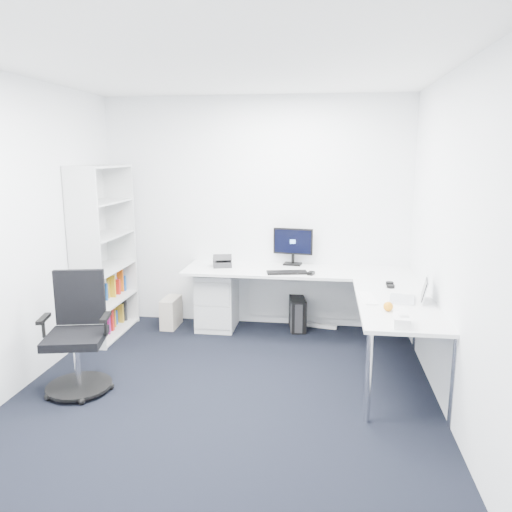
# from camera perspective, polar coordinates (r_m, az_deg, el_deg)

# --- Properties ---
(ground) EXTENTS (4.20, 4.20, 0.00)m
(ground) POSITION_cam_1_polar(r_m,az_deg,el_deg) (4.33, -4.02, -16.55)
(ground) COLOR black
(ceiling) EXTENTS (4.20, 4.20, 0.00)m
(ceiling) POSITION_cam_1_polar(r_m,az_deg,el_deg) (3.88, -4.63, 21.34)
(ceiling) COLOR white
(wall_back) EXTENTS (3.60, 0.02, 2.70)m
(wall_back) POSITION_cam_1_polar(r_m,az_deg,el_deg) (5.93, -0.06, 4.91)
(wall_back) COLOR white
(wall_back) RESTS_ON ground
(wall_front) EXTENTS (3.60, 0.02, 2.70)m
(wall_front) POSITION_cam_1_polar(r_m,az_deg,el_deg) (1.95, -17.47, -9.76)
(wall_front) COLOR white
(wall_front) RESTS_ON ground
(wall_left) EXTENTS (0.02, 4.20, 2.70)m
(wall_left) POSITION_cam_1_polar(r_m,az_deg,el_deg) (4.61, -26.78, 1.71)
(wall_left) COLOR white
(wall_left) RESTS_ON ground
(wall_right) EXTENTS (0.02, 4.20, 2.70)m
(wall_right) POSITION_cam_1_polar(r_m,az_deg,el_deg) (3.93, 22.34, 0.57)
(wall_right) COLOR white
(wall_right) RESTS_ON ground
(l_desk) EXTENTS (2.61, 1.46, 0.76)m
(l_desk) POSITION_cam_1_polar(r_m,az_deg,el_deg) (5.40, 4.74, -6.34)
(l_desk) COLOR silver
(l_desk) RESTS_ON ground
(drawer_pedestal) EXTENTS (0.44, 0.55, 0.67)m
(drawer_pedestal) POSITION_cam_1_polar(r_m,az_deg,el_deg) (5.98, -4.44, -5.01)
(drawer_pedestal) COLOR silver
(drawer_pedestal) RESTS_ON ground
(bookshelf) EXTENTS (0.37, 0.96, 1.93)m
(bookshelf) POSITION_cam_1_polar(r_m,az_deg,el_deg) (5.83, -17.00, 0.42)
(bookshelf) COLOR silver
(bookshelf) RESTS_ON ground
(task_chair) EXTENTS (0.69, 0.69, 1.04)m
(task_chair) POSITION_cam_1_polar(r_m,az_deg,el_deg) (4.60, -19.96, -8.47)
(task_chair) COLOR black
(task_chair) RESTS_ON ground
(black_pc_tower) EXTENTS (0.23, 0.41, 0.38)m
(black_pc_tower) POSITION_cam_1_polar(r_m,az_deg,el_deg) (5.95, 4.76, -6.57)
(black_pc_tower) COLOR black
(black_pc_tower) RESTS_ON ground
(beige_pc_tower) EXTENTS (0.18, 0.38, 0.35)m
(beige_pc_tower) POSITION_cam_1_polar(r_m,az_deg,el_deg) (6.10, -9.67, -6.36)
(beige_pc_tower) COLOR #BFB4A3
(beige_pc_tower) RESTS_ON ground
(power_strip) EXTENTS (0.36, 0.13, 0.04)m
(power_strip) POSITION_cam_1_polar(r_m,az_deg,el_deg) (6.08, 7.53, -7.91)
(power_strip) COLOR white
(power_strip) RESTS_ON ground
(monitor) EXTENTS (0.48, 0.21, 0.44)m
(monitor) POSITION_cam_1_polar(r_m,az_deg,el_deg) (5.84, 4.23, 1.13)
(monitor) COLOR black
(monitor) RESTS_ON l_desk
(black_keyboard) EXTENTS (0.46, 0.24, 0.02)m
(black_keyboard) POSITION_cam_1_polar(r_m,az_deg,el_deg) (5.45, 3.56, -1.89)
(black_keyboard) COLOR black
(black_keyboard) RESTS_ON l_desk
(mouse) EXTENTS (0.09, 0.11, 0.03)m
(mouse) POSITION_cam_1_polar(r_m,az_deg,el_deg) (5.42, 6.32, -1.97)
(mouse) COLOR black
(mouse) RESTS_ON l_desk
(desk_phone) EXTENTS (0.26, 0.26, 0.15)m
(desk_phone) POSITION_cam_1_polar(r_m,az_deg,el_deg) (5.78, -3.88, -0.48)
(desk_phone) COLOR #272729
(desk_phone) RESTS_ON l_desk
(laptop) EXTENTS (0.36, 0.35, 0.22)m
(laptop) POSITION_cam_1_polar(r_m,az_deg,el_deg) (4.62, 16.42, -3.55)
(laptop) COLOR silver
(laptop) RESTS_ON l_desk
(white_keyboard) EXTENTS (0.15, 0.41, 0.01)m
(white_keyboard) POSITION_cam_1_polar(r_m,az_deg,el_deg) (4.61, 12.68, -4.72)
(white_keyboard) COLOR white
(white_keyboard) RESTS_ON l_desk
(headphones) EXTENTS (0.12, 0.19, 0.05)m
(headphones) POSITION_cam_1_polar(r_m,az_deg,el_deg) (5.10, 15.09, -3.08)
(headphones) COLOR black
(headphones) RESTS_ON l_desk
(orange_fruit) EXTENTS (0.08, 0.08, 0.08)m
(orange_fruit) POSITION_cam_1_polar(r_m,az_deg,el_deg) (4.29, 14.88, -5.60)
(orange_fruit) COLOR orange
(orange_fruit) RESTS_ON l_desk
(tissue_box) EXTENTS (0.13, 0.23, 0.08)m
(tissue_box) POSITION_cam_1_polar(r_m,az_deg,el_deg) (3.97, 16.28, -7.10)
(tissue_box) COLOR white
(tissue_box) RESTS_ON l_desk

